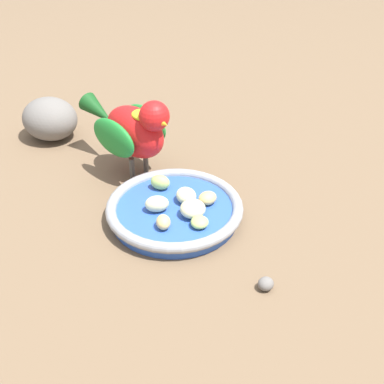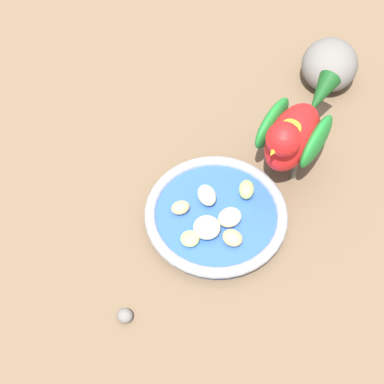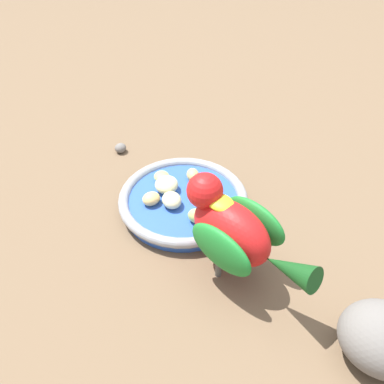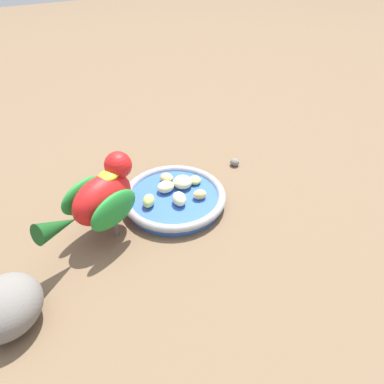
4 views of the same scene
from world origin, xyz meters
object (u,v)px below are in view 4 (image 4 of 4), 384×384
(apple_piece_4, at_px, (195,180))
(pebble_0, at_px, (235,162))
(apple_piece_2, at_px, (200,194))
(rock_large, at_px, (6,307))
(apple_piece_5, at_px, (179,199))
(apple_piece_3, at_px, (164,187))
(parrot, at_px, (100,198))
(apple_piece_0, at_px, (183,182))
(feeding_bowl, at_px, (173,197))
(apple_piece_6, at_px, (167,178))
(apple_piece_1, at_px, (149,201))

(apple_piece_4, xyz_separation_m, pebble_0, (-0.04, 0.12, -0.02))
(apple_piece_2, distance_m, rock_large, 0.36)
(apple_piece_5, bearing_deg, apple_piece_3, -165.41)
(pebble_0, bearing_deg, parrot, -74.15)
(apple_piece_0, bearing_deg, feeding_bowl, -61.23)
(rock_large, xyz_separation_m, pebble_0, (-0.20, 0.47, -0.03))
(apple_piece_3, height_order, pebble_0, apple_piece_3)
(apple_piece_0, xyz_separation_m, rock_large, (0.16, -0.33, 0.01))
(apple_piece_0, xyz_separation_m, apple_piece_5, (0.04, -0.03, -0.00))
(apple_piece_2, distance_m, apple_piece_4, 0.05)
(rock_large, bearing_deg, apple_piece_5, 110.70)
(pebble_0, bearing_deg, apple_piece_5, -62.66)
(feeding_bowl, height_order, apple_piece_0, apple_piece_0)
(apple_piece_0, relative_size, apple_piece_2, 1.43)
(apple_piece_4, height_order, apple_piece_6, apple_piece_6)
(feeding_bowl, relative_size, apple_piece_4, 7.75)
(apple_piece_0, bearing_deg, parrot, -75.43)
(apple_piece_1, height_order, parrot, parrot)
(feeding_bowl, distance_m, parrot, 0.16)
(apple_piece_1, distance_m, apple_piece_2, 0.09)
(apple_piece_1, relative_size, pebble_0, 1.47)
(apple_piece_3, height_order, apple_piece_6, apple_piece_3)
(apple_piece_1, xyz_separation_m, apple_piece_2, (0.02, 0.09, -0.00))
(apple_piece_0, height_order, apple_piece_5, same)
(apple_piece_2, bearing_deg, parrot, -91.09)
(apple_piece_0, relative_size, apple_piece_6, 1.32)
(apple_piece_5, bearing_deg, apple_piece_1, -110.32)
(apple_piece_2, height_order, parrot, parrot)
(apple_piece_1, height_order, apple_piece_4, apple_piece_1)
(feeding_bowl, height_order, rock_large, rock_large)
(rock_large, relative_size, pebble_0, 5.03)
(apple_piece_1, relative_size, rock_large, 0.29)
(apple_piece_3, distance_m, pebble_0, 0.19)
(apple_piece_3, height_order, apple_piece_5, apple_piece_5)
(apple_piece_4, xyz_separation_m, apple_piece_6, (-0.03, -0.05, 0.00))
(apple_piece_6, distance_m, rock_large, 0.36)
(apple_piece_4, bearing_deg, apple_piece_6, -120.58)
(apple_piece_0, bearing_deg, apple_piece_5, -31.50)
(parrot, height_order, pebble_0, parrot)
(apple_piece_0, height_order, apple_piece_2, apple_piece_0)
(feeding_bowl, height_order, pebble_0, feeding_bowl)
(pebble_0, bearing_deg, apple_piece_0, -72.72)
(apple_piece_0, height_order, pebble_0, apple_piece_0)
(apple_piece_5, bearing_deg, parrot, -90.49)
(feeding_bowl, relative_size, apple_piece_1, 6.63)
(apple_piece_3, bearing_deg, apple_piece_4, 89.57)
(apple_piece_0, height_order, rock_large, rock_large)
(pebble_0, bearing_deg, apple_piece_3, -76.63)
(apple_piece_0, xyz_separation_m, apple_piece_1, (0.02, -0.08, -0.00))
(apple_piece_3, distance_m, apple_piece_5, 0.05)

